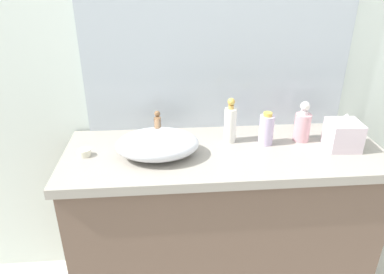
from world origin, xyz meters
name	(u,v)px	position (x,y,z in m)	size (l,w,h in m)	color
bathroom_wall_rear	(216,38)	(0.00, 0.73, 1.30)	(6.00, 0.06, 2.60)	silver
vanity_counter	(221,225)	(0.01, 0.42, 0.43)	(1.44, 0.53, 0.86)	brown
wall_mirror_panel	(219,35)	(0.01, 0.69, 1.32)	(1.28, 0.01, 0.92)	#B2BCC6
sink_basin	(158,144)	(-0.29, 0.40, 0.92)	(0.36, 0.26, 0.11)	silver
faucet	(158,126)	(-0.29, 0.54, 0.94)	(0.03, 0.15, 0.14)	brown
soap_dispenser	(302,125)	(0.38, 0.50, 0.94)	(0.07, 0.07, 0.19)	#D79CA5
lotion_bottle	(230,123)	(0.05, 0.51, 0.95)	(0.06, 0.06, 0.21)	white
perfume_bottle	(266,129)	(0.21, 0.47, 0.93)	(0.07, 0.07, 0.15)	silver
tissue_box	(343,133)	(0.54, 0.40, 0.93)	(0.15, 0.15, 0.17)	silver
candle_jar	(85,153)	(-0.61, 0.42, 0.88)	(0.05, 0.05, 0.03)	silver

